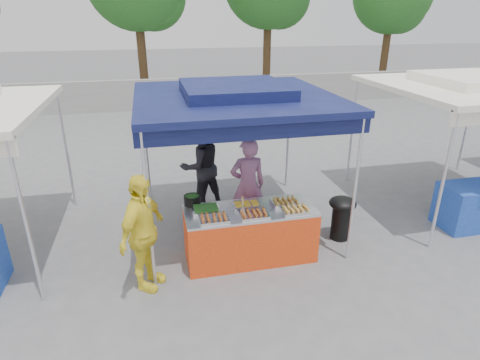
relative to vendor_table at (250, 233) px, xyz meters
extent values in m
plane|color=slate|center=(0.00, 0.10, -0.43)|extent=(80.00, 80.00, 0.00)
cube|color=gray|center=(0.00, 11.10, 0.17)|extent=(40.00, 0.25, 1.20)
cylinder|color=silver|center=(-1.50, -0.40, 0.72)|extent=(0.05, 0.05, 2.30)
cylinder|color=silver|center=(1.50, -0.40, 0.72)|extent=(0.05, 0.05, 2.30)
cylinder|color=silver|center=(-1.50, 2.60, 0.72)|extent=(0.05, 0.05, 2.30)
cylinder|color=silver|center=(1.50, 2.60, 0.72)|extent=(0.05, 0.05, 2.30)
cube|color=#12184A|center=(0.00, 1.10, 1.92)|extent=(3.20, 3.20, 0.10)
cube|color=#12184A|center=(0.00, 1.10, 2.05)|extent=(1.65, 1.65, 0.18)
cube|color=#12184A|center=(0.00, -0.40, 1.77)|extent=(3.20, 0.04, 0.25)
cylinder|color=silver|center=(-3.00, -0.40, 0.72)|extent=(0.05, 0.05, 2.30)
cylinder|color=silver|center=(-3.00, 2.60, 0.72)|extent=(0.05, 0.05, 2.30)
cylinder|color=silver|center=(3.00, -0.40, 0.72)|extent=(0.05, 0.05, 2.30)
cylinder|color=silver|center=(3.00, 2.60, 0.72)|extent=(0.05, 0.05, 2.30)
cylinder|color=silver|center=(6.00, 2.60, 0.72)|extent=(0.05, 0.05, 2.30)
cube|color=white|center=(4.50, 1.10, 1.92)|extent=(3.20, 3.20, 0.10)
cube|color=white|center=(4.50, 1.10, 2.05)|extent=(1.65, 1.65, 0.18)
cylinder|color=#4A331C|center=(-1.47, 12.71, 1.76)|extent=(0.36, 0.36, 4.36)
cylinder|color=#4A331C|center=(4.17, 13.37, 1.76)|extent=(0.36, 0.36, 4.37)
cylinder|color=#4A331C|center=(10.17, 13.18, 1.57)|extent=(0.36, 0.36, 3.99)
sphere|color=#296B23|center=(10.77, 13.38, 3.45)|extent=(2.51, 2.51, 2.51)
cube|color=red|center=(0.00, 0.00, -0.02)|extent=(2.00, 0.80, 0.81)
cube|color=silver|center=(0.00, 0.00, 0.40)|extent=(2.00, 0.80, 0.04)
cube|color=white|center=(-0.60, -0.24, 0.45)|extent=(0.42, 0.30, 0.05)
cube|color=brown|center=(-0.60, -0.24, 0.49)|extent=(0.35, 0.25, 0.02)
cube|color=white|center=(0.00, -0.24, 0.45)|extent=(0.42, 0.30, 0.05)
cube|color=brown|center=(0.00, -0.24, 0.49)|extent=(0.35, 0.25, 0.02)
cube|color=white|center=(0.64, -0.24, 0.45)|extent=(0.42, 0.30, 0.05)
cube|color=gold|center=(0.64, -0.24, 0.49)|extent=(0.35, 0.25, 0.02)
cube|color=white|center=(-0.67, 0.08, 0.45)|extent=(0.42, 0.30, 0.05)
cube|color=#286422|center=(-0.67, 0.08, 0.49)|extent=(0.35, 0.25, 0.02)
cube|color=white|center=(-0.03, 0.11, 0.45)|extent=(0.42, 0.30, 0.05)
cube|color=yellow|center=(-0.03, 0.11, 0.49)|extent=(0.35, 0.25, 0.02)
cube|color=white|center=(0.58, 0.05, 0.45)|extent=(0.42, 0.30, 0.05)
cube|color=gold|center=(0.58, 0.05, 0.49)|extent=(0.35, 0.25, 0.02)
cylinder|color=black|center=(-0.84, 0.36, 0.50)|extent=(0.26, 0.26, 0.15)
cylinder|color=silver|center=(-0.14, -0.13, 0.48)|extent=(0.08, 0.08, 0.10)
cylinder|color=black|center=(1.66, 0.22, -0.11)|extent=(0.32, 0.32, 0.62)
ellipsoid|color=black|center=(1.66, 0.22, 0.25)|extent=(0.46, 0.46, 0.21)
cube|color=#1633BA|center=(-0.34, 0.63, -0.28)|extent=(0.47, 0.33, 0.28)
cube|color=#1633BA|center=(0.37, 0.63, -0.29)|extent=(0.44, 0.31, 0.27)
cube|color=#1633BA|center=(0.37, 0.63, -0.03)|extent=(0.44, 0.31, 0.26)
imported|color=#9D648D|center=(0.18, 0.89, 0.43)|extent=(0.62, 0.41, 1.70)
imported|color=#222228|center=(-0.50, 1.94, 0.45)|extent=(1.03, 0.92, 1.76)
imported|color=yellow|center=(-1.60, -0.39, 0.43)|extent=(0.87, 1.07, 1.71)
camera|label=1|loc=(-1.37, -5.30, 3.21)|focal=30.00mm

